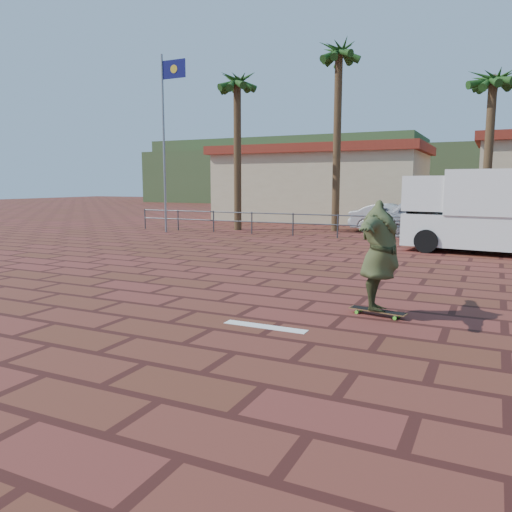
{
  "coord_description": "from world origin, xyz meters",
  "views": [
    {
      "loc": [
        3.91,
        -8.24,
        2.28
      ],
      "look_at": [
        -0.46,
        0.88,
        0.8
      ],
      "focal_mm": 35.0,
      "sensor_mm": 36.0,
      "label": 1
    }
  ],
  "objects_px": {
    "car_white": "(393,218)",
    "longboard": "(378,311)",
    "skateboarder": "(380,256)",
    "car_silver": "(435,217)",
    "campervan": "(492,210)"
  },
  "relations": [
    {
      "from": "car_white",
      "to": "longboard",
      "type": "bearing_deg",
      "value": -176.04
    },
    {
      "from": "skateboarder",
      "to": "car_white",
      "type": "xyz_separation_m",
      "value": [
        -2.56,
        15.4,
        -0.39
      ]
    },
    {
      "from": "longboard",
      "to": "car_silver",
      "type": "bearing_deg",
      "value": 102.0
    },
    {
      "from": "longboard",
      "to": "skateboarder",
      "type": "relative_size",
      "value": 0.44
    },
    {
      "from": "longboard",
      "to": "campervan",
      "type": "height_order",
      "value": "campervan"
    },
    {
      "from": "skateboarder",
      "to": "campervan",
      "type": "height_order",
      "value": "campervan"
    },
    {
      "from": "longboard",
      "to": "car_white",
      "type": "bearing_deg",
      "value": 109.21
    },
    {
      "from": "longboard",
      "to": "campervan",
      "type": "distance_m",
      "value": 9.7
    },
    {
      "from": "campervan",
      "to": "car_white",
      "type": "distance_m",
      "value": 7.32
    },
    {
      "from": "longboard",
      "to": "car_white",
      "type": "relative_size",
      "value": 0.25
    },
    {
      "from": "longboard",
      "to": "car_silver",
      "type": "distance_m",
      "value": 13.85
    },
    {
      "from": "skateboarder",
      "to": "car_white",
      "type": "relative_size",
      "value": 0.58
    },
    {
      "from": "longboard",
      "to": "skateboarder",
      "type": "bearing_deg",
      "value": 23.79
    },
    {
      "from": "car_silver",
      "to": "skateboarder",
      "type": "bearing_deg",
      "value": -176.21
    },
    {
      "from": "car_silver",
      "to": "longboard",
      "type": "bearing_deg",
      "value": -176.21
    }
  ]
}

